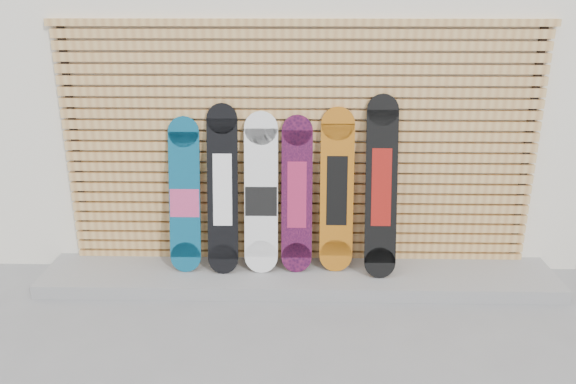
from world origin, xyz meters
name	(u,v)px	position (x,y,z in m)	size (l,w,h in m)	color
ground	(317,324)	(0.00, 0.00, 0.00)	(80.00, 80.00, 0.00)	gray
building	(351,52)	(0.50, 3.50, 1.80)	(12.00, 5.00, 3.60)	white
concrete_step	(299,277)	(-0.15, 0.68, 0.06)	(4.60, 0.70, 0.12)	gray
slat_wall	(299,146)	(-0.15, 0.97, 1.21)	(4.26, 0.08, 2.29)	tan
snowboard_0	(185,196)	(-1.17, 0.78, 0.79)	(0.27, 0.32, 1.37)	#0B4F70
snowboard_1	(223,190)	(-0.82, 0.77, 0.86)	(0.27, 0.35, 1.48)	black
snowboard_2	(261,194)	(-0.49, 0.78, 0.81)	(0.30, 0.32, 1.41)	white
snowboard_3	(297,195)	(-0.17, 0.79, 0.81)	(0.27, 0.30, 1.38)	black
snowboard_4	(337,191)	(0.18, 0.81, 0.85)	(0.29, 0.28, 1.45)	#AE6012
snowboard_5	(381,187)	(0.56, 0.74, 0.90)	(0.28, 0.40, 1.57)	black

